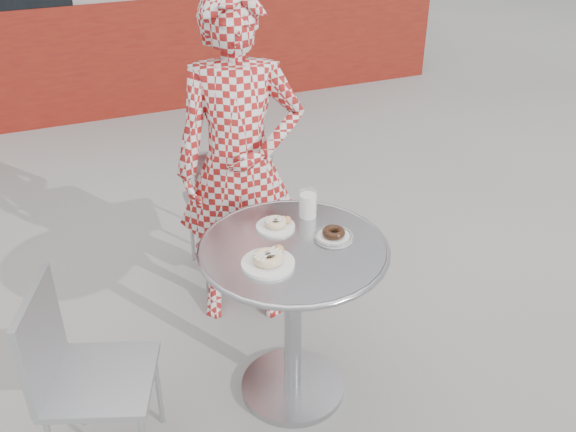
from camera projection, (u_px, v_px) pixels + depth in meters
name	position (u px, v px, depth m)	size (l,w,h in m)	color
ground	(286.00, 383.00, 2.97)	(60.00, 60.00, 0.00)	#9E9B96
bistro_table	(293.00, 285.00, 2.64)	(0.77, 0.77, 0.78)	#B7B7BC
chair_far	(229.00, 232.00, 3.60)	(0.42, 0.43, 0.86)	#ABAEB3
chair_left	(104.00, 411.00, 2.49)	(0.51, 0.50, 0.82)	#ABAEB3
seated_person	(240.00, 167.00, 3.03)	(0.61, 0.40, 1.67)	maroon
plate_far	(276.00, 224.00, 2.66)	(0.16, 0.16, 0.04)	white
plate_near	(269.00, 260.00, 2.43)	(0.20, 0.20, 0.05)	white
plate_checker	(333.00, 235.00, 2.59)	(0.16, 0.16, 0.04)	white
milk_cup	(308.00, 204.00, 2.72)	(0.08, 0.08, 0.13)	white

